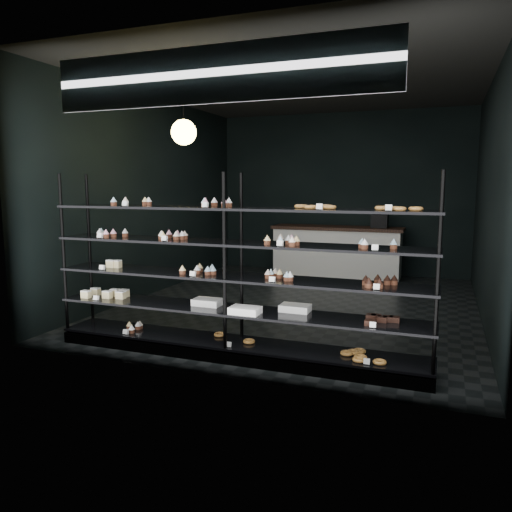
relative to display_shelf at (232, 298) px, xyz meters
The scene contains 5 objects.
room 2.64m from the display_shelf, 89.05° to the left, with size 5.01×6.01×3.20m.
display_shelf is the anchor object (origin of this frame).
signage 2.17m from the display_shelf, 85.11° to the right, with size 3.30×0.05×0.50m.
pendant_lamp 2.45m from the display_shelf, 134.91° to the left, with size 0.32×0.32×0.89m.
service_counter 4.95m from the display_shelf, 88.88° to the left, with size 2.51×0.65×1.23m.
Camera 1 is at (1.97, -7.07, 1.79)m, focal length 35.00 mm.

